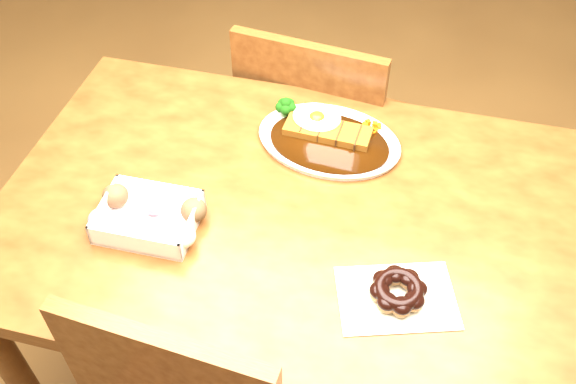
% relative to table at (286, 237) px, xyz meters
% --- Properties ---
extents(ground, '(6.00, 6.00, 0.00)m').
position_rel_table_xyz_m(ground, '(0.00, 0.00, -0.65)').
color(ground, brown).
rests_on(ground, ground).
extents(table, '(1.20, 0.80, 0.75)m').
position_rel_table_xyz_m(table, '(0.00, 0.00, 0.00)').
color(table, '#4A250E').
rests_on(table, ground).
extents(chair_far, '(0.47, 0.47, 0.87)m').
position_rel_table_xyz_m(chair_far, '(-0.03, 0.54, -0.17)').
color(chair_far, '#4A250E').
rests_on(chair_far, ground).
extents(katsu_curry_plate, '(0.35, 0.27, 0.06)m').
position_rel_table_xyz_m(katsu_curry_plate, '(0.04, 0.22, 0.12)').
color(katsu_curry_plate, white).
rests_on(katsu_curry_plate, table).
extents(donut_box, '(0.22, 0.15, 0.05)m').
position_rel_table_xyz_m(donut_box, '(-0.25, -0.11, 0.13)').
color(donut_box, white).
rests_on(donut_box, table).
extents(pon_de_ring, '(0.25, 0.21, 0.04)m').
position_rel_table_xyz_m(pon_de_ring, '(0.25, -0.17, 0.12)').
color(pon_de_ring, silver).
rests_on(pon_de_ring, table).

